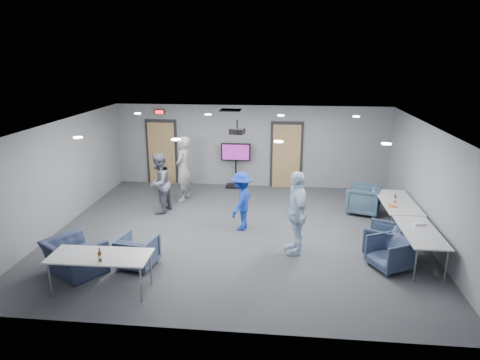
# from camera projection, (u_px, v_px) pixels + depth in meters

# --- Properties ---
(floor) EXTENTS (9.00, 9.00, 0.00)m
(floor) POSITION_uv_depth(u_px,v_px,m) (237.00, 232.00, 10.72)
(floor) COLOR #373A3F
(floor) RESTS_ON ground
(ceiling) EXTENTS (9.00, 9.00, 0.00)m
(ceiling) POSITION_uv_depth(u_px,v_px,m) (237.00, 125.00, 9.95)
(ceiling) COLOR silver
(ceiling) RESTS_ON wall_back
(wall_back) EXTENTS (9.00, 0.02, 2.70)m
(wall_back) POSITION_uv_depth(u_px,v_px,m) (250.00, 146.00, 14.15)
(wall_back) COLOR gray
(wall_back) RESTS_ON floor
(wall_front) EXTENTS (9.00, 0.02, 2.70)m
(wall_front) POSITION_uv_depth(u_px,v_px,m) (208.00, 255.00, 6.52)
(wall_front) COLOR gray
(wall_front) RESTS_ON floor
(wall_left) EXTENTS (0.02, 8.00, 2.70)m
(wall_left) POSITION_uv_depth(u_px,v_px,m) (60.00, 175.00, 10.78)
(wall_left) COLOR gray
(wall_left) RESTS_ON floor
(wall_right) EXTENTS (0.02, 8.00, 2.70)m
(wall_right) POSITION_uv_depth(u_px,v_px,m) (430.00, 186.00, 9.89)
(wall_right) COLOR gray
(wall_right) RESTS_ON floor
(door_left) EXTENTS (1.06, 0.17, 2.24)m
(door_left) POSITION_uv_depth(u_px,v_px,m) (162.00, 153.00, 14.48)
(door_left) COLOR black
(door_left) RESTS_ON wall_back
(door_right) EXTENTS (1.06, 0.17, 2.24)m
(door_right) POSITION_uv_depth(u_px,v_px,m) (286.00, 156.00, 14.07)
(door_right) COLOR black
(door_right) RESTS_ON wall_back
(exit_sign) EXTENTS (0.32, 0.08, 0.16)m
(exit_sign) POSITION_uv_depth(u_px,v_px,m) (160.00, 112.00, 14.07)
(exit_sign) COLOR black
(exit_sign) RESTS_ON wall_back
(hvac_diffuser) EXTENTS (0.60, 0.60, 0.03)m
(hvac_diffuser) POSITION_uv_depth(u_px,v_px,m) (231.00, 110.00, 12.68)
(hvac_diffuser) COLOR black
(hvac_diffuser) RESTS_ON ceiling
(downlights) EXTENTS (6.18, 3.78, 0.02)m
(downlights) POSITION_uv_depth(u_px,v_px,m) (237.00, 126.00, 9.96)
(downlights) COLOR white
(downlights) RESTS_ON ceiling
(person_a) EXTENTS (0.56, 0.77, 1.96)m
(person_a) POSITION_uv_depth(u_px,v_px,m) (183.00, 169.00, 12.80)
(person_a) COLOR gray
(person_a) RESTS_ON floor
(person_b) EXTENTS (0.80, 0.94, 1.70)m
(person_b) POSITION_uv_depth(u_px,v_px,m) (159.00, 183.00, 11.81)
(person_b) COLOR #555966
(person_b) RESTS_ON floor
(person_c) EXTENTS (0.66, 1.17, 1.88)m
(person_c) POSITION_uv_depth(u_px,v_px,m) (296.00, 213.00, 9.38)
(person_c) COLOR #C4DEFD
(person_c) RESTS_ON floor
(person_d) EXTENTS (0.78, 1.07, 1.50)m
(person_d) POSITION_uv_depth(u_px,v_px,m) (241.00, 201.00, 10.70)
(person_d) COLOR #1937A6
(person_d) RESTS_ON floor
(chair_right_a) EXTENTS (1.08, 1.07, 0.79)m
(chair_right_a) POSITION_uv_depth(u_px,v_px,m) (363.00, 200.00, 11.89)
(chair_right_a) COLOR #394F63
(chair_right_a) RESTS_ON floor
(chair_right_b) EXTENTS (0.99, 0.97, 0.69)m
(chair_right_b) POSITION_uv_depth(u_px,v_px,m) (383.00, 239.00, 9.46)
(chair_right_b) COLOR #34425A
(chair_right_b) RESTS_ON floor
(chair_right_c) EXTENTS (1.00, 0.99, 0.68)m
(chair_right_c) POSITION_uv_depth(u_px,v_px,m) (390.00, 253.00, 8.81)
(chair_right_c) COLOR #3B4765
(chair_right_c) RESTS_ON floor
(chair_front_a) EXTENTS (0.84, 0.86, 0.68)m
(chair_front_a) POSITION_uv_depth(u_px,v_px,m) (138.00, 251.00, 8.90)
(chair_front_a) COLOR #3D4C6A
(chair_front_a) RESTS_ON floor
(chair_front_b) EXTENTS (1.43, 1.39, 0.71)m
(chair_front_b) POSITION_uv_depth(u_px,v_px,m) (74.00, 257.00, 8.63)
(chair_front_b) COLOR #313956
(chair_front_b) RESTS_ON floor
(table_right_a) EXTENTS (0.82, 1.96, 0.73)m
(table_right_a) POSITION_uv_depth(u_px,v_px,m) (398.00, 203.00, 10.75)
(table_right_a) COLOR silver
(table_right_a) RESTS_ON floor
(table_right_b) EXTENTS (0.73, 1.76, 0.73)m
(table_right_b) POSITION_uv_depth(u_px,v_px,m) (420.00, 233.00, 8.94)
(table_right_b) COLOR silver
(table_right_b) RESTS_ON floor
(table_front_left) EXTENTS (1.86, 0.80, 0.73)m
(table_front_left) POSITION_uv_depth(u_px,v_px,m) (100.00, 257.00, 7.88)
(table_front_left) COLOR silver
(table_front_left) RESTS_ON floor
(bottle_front) EXTENTS (0.07, 0.07, 0.26)m
(bottle_front) POSITION_uv_depth(u_px,v_px,m) (100.00, 256.00, 7.61)
(bottle_front) COLOR #532C0E
(bottle_front) RESTS_ON table_front_left
(bottle_right) EXTENTS (0.06, 0.06, 0.24)m
(bottle_right) POSITION_uv_depth(u_px,v_px,m) (395.00, 199.00, 10.64)
(bottle_right) COLOR #532C0E
(bottle_right) RESTS_ON table_right_a
(snack_box) EXTENTS (0.21, 0.15, 0.04)m
(snack_box) POSITION_uv_depth(u_px,v_px,m) (392.00, 206.00, 10.36)
(snack_box) COLOR orange
(snack_box) RESTS_ON table_right_a
(wrapper) EXTENTS (0.26, 0.19, 0.05)m
(wrapper) POSITION_uv_depth(u_px,v_px,m) (419.00, 224.00, 9.26)
(wrapper) COLOR silver
(wrapper) RESTS_ON table_right_b
(tv_stand) EXTENTS (0.97, 0.46, 1.49)m
(tv_stand) POSITION_uv_depth(u_px,v_px,m) (236.00, 163.00, 14.10)
(tv_stand) COLOR black
(tv_stand) RESTS_ON floor
(projector) EXTENTS (0.41, 0.37, 0.36)m
(projector) POSITION_uv_depth(u_px,v_px,m) (237.00, 131.00, 10.86)
(projector) COLOR black
(projector) RESTS_ON ceiling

